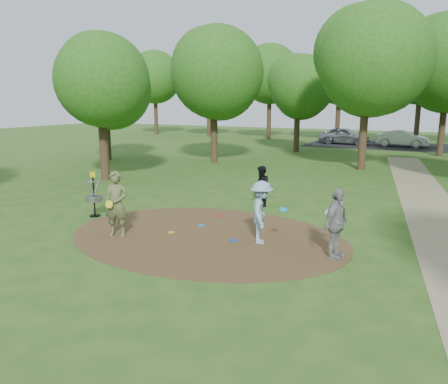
% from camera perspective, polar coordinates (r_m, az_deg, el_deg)
% --- Properties ---
extents(ground, '(100.00, 100.00, 0.00)m').
position_cam_1_polar(ground, '(12.87, -2.37, -5.79)').
color(ground, '#2D5119').
rests_on(ground, ground).
extents(dirt_clearing, '(8.40, 8.40, 0.02)m').
position_cam_1_polar(dirt_clearing, '(12.87, -2.37, -5.75)').
color(dirt_clearing, '#47301C').
rests_on(dirt_clearing, ground).
extents(parking_lot, '(14.00, 8.00, 0.01)m').
position_cam_1_polar(parking_lot, '(41.13, 20.76, 5.68)').
color(parking_lot, black).
rests_on(parking_lot, ground).
extents(player_observer_with_disc, '(0.81, 0.67, 1.92)m').
position_cam_1_polar(player_observer_with_disc, '(13.02, -13.86, -1.53)').
color(player_observer_with_disc, '#59653A').
rests_on(player_observer_with_disc, ground).
extents(player_throwing_with_disc, '(1.27, 1.29, 1.76)m').
position_cam_1_polar(player_throwing_with_disc, '(12.08, 4.90, -2.66)').
color(player_throwing_with_disc, '#87B0CA').
rests_on(player_throwing_with_disc, ground).
extents(player_walking_with_disc, '(0.87, 0.93, 1.53)m').
position_cam_1_polar(player_walking_with_disc, '(16.31, 4.88, 0.74)').
color(player_walking_with_disc, black).
rests_on(player_walking_with_disc, ground).
extents(player_waiting_with_disc, '(0.68, 1.13, 1.79)m').
position_cam_1_polar(player_waiting_with_disc, '(11.23, 14.43, -4.04)').
color(player_waiting_with_disc, gray).
rests_on(player_waiting_with_disc, ground).
extents(disc_ground_cyan, '(0.22, 0.22, 0.02)m').
position_cam_1_polar(disc_ground_cyan, '(13.85, -3.03, -4.39)').
color(disc_ground_cyan, '#1680B4').
rests_on(disc_ground_cyan, dirt_clearing).
extents(disc_ground_blue, '(0.22, 0.22, 0.02)m').
position_cam_1_polar(disc_ground_blue, '(12.40, 1.20, -6.33)').
color(disc_ground_blue, '#0B3AC8').
rests_on(disc_ground_blue, dirt_clearing).
extents(disc_ground_red, '(0.22, 0.22, 0.02)m').
position_cam_1_polar(disc_ground_red, '(14.95, -0.77, -3.14)').
color(disc_ground_red, red).
rests_on(disc_ground_red, dirt_clearing).
extents(car_left, '(4.53, 1.98, 1.52)m').
position_cam_1_polar(car_left, '(41.35, 15.45, 7.10)').
color(car_left, '#94969B').
rests_on(car_left, ground).
extents(car_right, '(4.32, 1.74, 1.40)m').
position_cam_1_polar(car_right, '(40.58, 22.24, 6.48)').
color(car_right, '#B9B9C1').
rests_on(car_right, ground).
extents(disc_ground_orange, '(0.22, 0.22, 0.02)m').
position_cam_1_polar(disc_ground_orange, '(13.22, -6.89, -5.26)').
color(disc_ground_orange, orange).
rests_on(disc_ground_orange, dirt_clearing).
extents(disc_golf_basket, '(0.63, 0.63, 1.54)m').
position_cam_1_polar(disc_golf_basket, '(15.47, -16.66, 0.08)').
color(disc_golf_basket, black).
rests_on(disc_golf_basket, ground).
extents(tree_ring, '(37.37, 46.29, 9.67)m').
position_cam_1_polar(tree_ring, '(20.74, 20.22, 15.13)').
color(tree_ring, '#332316').
rests_on(tree_ring, ground).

